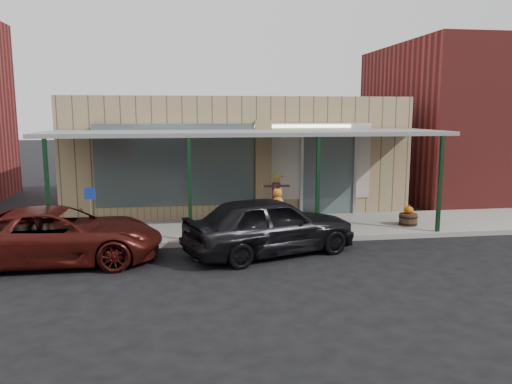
{
  "coord_description": "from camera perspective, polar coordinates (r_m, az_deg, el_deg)",
  "views": [
    {
      "loc": [
        -1.96,
        -11.41,
        3.66
      ],
      "look_at": [
        0.1,
        2.6,
        1.4
      ],
      "focal_mm": 35.0,
      "sensor_mm": 36.0,
      "label": 1
    }
  ],
  "objects": [
    {
      "name": "barrel_scarecrow",
      "position": [
        15.69,
        2.31,
        -1.75
      ],
      "size": [
        1.01,
        0.67,
        1.67
      ],
      "rotation": [
        0.0,
        0.0,
        -0.04
      ],
      "color": "#462A1C",
      "rests_on": "sidewalk"
    },
    {
      "name": "sidewalk",
      "position": [
        15.56,
        -0.89,
        -4.24
      ],
      "size": [
        40.0,
        3.2,
        0.15
      ],
      "primitive_type": "cube",
      "color": "gray",
      "rests_on": "ground"
    },
    {
      "name": "awning",
      "position": [
        15.11,
        -0.89,
        6.62
      ],
      "size": [
        12.0,
        3.0,
        3.04
      ],
      "color": "slate",
      "rests_on": "ground"
    },
    {
      "name": "block_buildings_near",
      "position": [
        20.99,
        2.57,
        9.36
      ],
      "size": [
        61.0,
        8.0,
        8.0
      ],
      "color": "maroon",
      "rests_on": "ground"
    },
    {
      "name": "ground",
      "position": [
        12.14,
        1.35,
        -8.46
      ],
      "size": [
        120.0,
        120.0,
        0.0
      ],
      "primitive_type": "plane",
      "color": "black",
      "rests_on": "ground"
    },
    {
      "name": "handicap_sign",
      "position": [
        14.27,
        -18.39,
        -1.66
      ],
      "size": [
        0.3,
        0.12,
        1.5
      ],
      "rotation": [
        0.0,
        0.0,
        -0.32
      ],
      "color": "gray",
      "rests_on": "sidewalk"
    },
    {
      "name": "parked_sedan",
      "position": [
        12.95,
        1.62,
        -3.79
      ],
      "size": [
        4.87,
        3.18,
        1.62
      ],
      "rotation": [
        0.0,
        0.0,
        1.9
      ],
      "color": "black",
      "rests_on": "ground"
    },
    {
      "name": "storefront",
      "position": [
        19.73,
        -2.64,
        4.51
      ],
      "size": [
        12.0,
        6.25,
        4.2
      ],
      "color": "#8B7D55",
      "rests_on": "ground"
    },
    {
      "name": "barrel_pumpkin",
      "position": [
        16.39,
        17.0,
        -2.85
      ],
      "size": [
        0.59,
        0.59,
        0.66
      ],
      "rotation": [
        0.0,
        0.0,
        -0.06
      ],
      "color": "#462A1C",
      "rests_on": "sidewalk"
    },
    {
      "name": "car_maroon",
      "position": [
        13.14,
        -21.59,
        -4.63
      ],
      "size": [
        4.98,
        2.34,
        1.38
      ],
      "primitive_type": "imported",
      "rotation": [
        0.0,
        0.0,
        1.58
      ],
      "color": "#41100D",
      "rests_on": "ground"
    }
  ]
}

